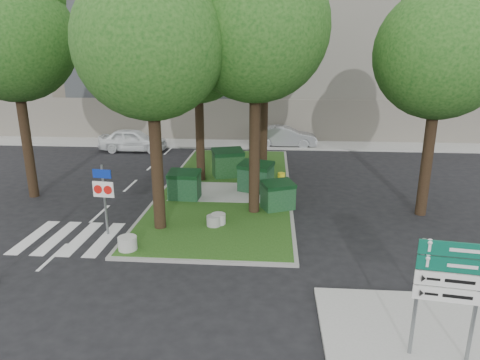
# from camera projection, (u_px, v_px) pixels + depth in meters

# --- Properties ---
(ground) EXTENTS (120.00, 120.00, 0.00)m
(ground) POSITION_uv_depth(u_px,v_px,m) (186.00, 262.00, 13.92)
(ground) COLOR black
(ground) RESTS_ON ground
(median_island) EXTENTS (6.00, 16.00, 0.12)m
(median_island) POSITION_uv_depth(u_px,v_px,m) (227.00, 187.00, 21.51)
(median_island) COLOR #1D4614
(median_island) RESTS_ON ground
(median_kerb) EXTENTS (6.30, 16.30, 0.10)m
(median_kerb) POSITION_uv_depth(u_px,v_px,m) (227.00, 187.00, 21.51)
(median_kerb) COLOR gray
(median_kerb) RESTS_ON ground
(sidewalk_corner) EXTENTS (5.00, 4.00, 0.12)m
(sidewalk_corner) POSITION_uv_depth(u_px,v_px,m) (429.00, 339.00, 10.07)
(sidewalk_corner) COLOR #999993
(sidewalk_corner) RESTS_ON ground
(building_sidewalk) EXTENTS (42.00, 3.00, 0.12)m
(building_sidewalk) POSITION_uv_depth(u_px,v_px,m) (236.00, 144.00, 31.58)
(building_sidewalk) COLOR #999993
(building_sidewalk) RESTS_ON ground
(zebra_crossing) EXTENTS (5.00, 3.00, 0.01)m
(zebra_crossing) POSITION_uv_depth(u_px,v_px,m) (93.00, 239.00, 15.63)
(zebra_crossing) COLOR silver
(zebra_crossing) RESTS_ON ground
(apartment_building) EXTENTS (41.00, 12.00, 16.00)m
(apartment_building) POSITION_uv_depth(u_px,v_px,m) (243.00, 35.00, 36.48)
(apartment_building) COLOR tan
(apartment_building) RESTS_ON ground
(tree_median_near_left) EXTENTS (5.20, 5.20, 10.53)m
(tree_median_near_left) POSITION_uv_depth(u_px,v_px,m) (152.00, 28.00, 14.38)
(tree_median_near_left) COLOR black
(tree_median_near_left) RESTS_ON ground
(tree_median_near_right) EXTENTS (5.60, 5.60, 11.46)m
(tree_median_near_right) POSITION_uv_depth(u_px,v_px,m) (258.00, 12.00, 15.84)
(tree_median_near_right) COLOR black
(tree_median_near_right) RESTS_ON ground
(tree_median_mid) EXTENTS (4.80, 4.80, 9.99)m
(tree_median_mid) POSITION_uv_depth(u_px,v_px,m) (199.00, 43.00, 20.65)
(tree_median_mid) COLOR black
(tree_median_mid) RESTS_ON ground
(tree_median_far) EXTENTS (5.80, 5.80, 11.93)m
(tree_median_far) POSITION_uv_depth(u_px,v_px,m) (267.00, 18.00, 22.90)
(tree_median_far) COLOR black
(tree_median_far) RESTS_ON ground
(tree_street_left) EXTENTS (5.40, 5.40, 11.00)m
(tree_street_left) POSITION_uv_depth(u_px,v_px,m) (13.00, 25.00, 18.15)
(tree_street_left) COLOR black
(tree_street_left) RESTS_ON ground
(tree_street_right) EXTENTS (5.00, 5.00, 10.06)m
(tree_street_right) POSITION_uv_depth(u_px,v_px,m) (444.00, 40.00, 16.08)
(tree_street_right) COLOR black
(tree_street_right) RESTS_ON ground
(dumpster_a) EXTENTS (1.47, 1.06, 1.32)m
(dumpster_a) POSITION_uv_depth(u_px,v_px,m) (184.00, 185.00, 19.46)
(dumpster_a) COLOR #0E3418
(dumpster_a) RESTS_ON median_island
(dumpster_b) EXTENTS (1.90, 1.58, 1.51)m
(dumpster_b) POSITION_uv_depth(u_px,v_px,m) (228.00, 163.00, 22.98)
(dumpster_b) COLOR #103714
(dumpster_b) RESTS_ON median_island
(dumpster_c) EXTENTS (1.84, 1.56, 1.45)m
(dumpster_c) POSITION_uv_depth(u_px,v_px,m) (256.00, 177.00, 20.51)
(dumpster_c) COLOR #10371D
(dumpster_c) RESTS_ON median_island
(dumpster_d) EXTENTS (1.59, 1.39, 1.23)m
(dumpster_d) POSITION_uv_depth(u_px,v_px,m) (278.00, 195.00, 18.17)
(dumpster_d) COLOR #123B1B
(dumpster_d) RESTS_ON median_island
(bollard_left) EXTENTS (0.64, 0.64, 0.46)m
(bollard_left) POSITION_uv_depth(u_px,v_px,m) (128.00, 243.00, 14.45)
(bollard_left) COLOR #AAA9A4
(bollard_left) RESTS_ON median_island
(bollard_right) EXTENTS (0.55, 0.55, 0.39)m
(bollard_right) POSITION_uv_depth(u_px,v_px,m) (214.00, 221.00, 16.48)
(bollard_right) COLOR gray
(bollard_right) RESTS_ON median_island
(bollard_mid) EXTENTS (0.57, 0.57, 0.41)m
(bollard_mid) POSITION_uv_depth(u_px,v_px,m) (218.00, 219.00, 16.64)
(bollard_mid) COLOR #ABABA5
(bollard_mid) RESTS_ON median_island
(litter_bin) EXTENTS (0.36, 0.36, 0.64)m
(litter_bin) POSITION_uv_depth(u_px,v_px,m) (281.00, 179.00, 21.50)
(litter_bin) COLOR yellow
(litter_bin) RESTS_ON median_island
(traffic_sign_pole) EXTENTS (0.81, 0.14, 2.69)m
(traffic_sign_pole) POSITION_uv_depth(u_px,v_px,m) (104.00, 190.00, 15.54)
(traffic_sign_pole) COLOR slate
(traffic_sign_pole) RESTS_ON ground
(directional_sign) EXTENTS (1.37, 0.26, 2.76)m
(directional_sign) POSITION_uv_depth(u_px,v_px,m) (449.00, 282.00, 8.87)
(directional_sign) COLOR slate
(directional_sign) RESTS_ON sidewalk_corner
(car_white) EXTENTS (4.60, 1.89, 1.56)m
(car_white) POSITION_uv_depth(u_px,v_px,m) (133.00, 140.00, 29.37)
(car_white) COLOR white
(car_white) RESTS_ON ground
(car_silver) EXTENTS (4.55, 1.62, 1.49)m
(car_silver) POSITION_uv_depth(u_px,v_px,m) (285.00, 137.00, 30.77)
(car_silver) COLOR #93979A
(car_silver) RESTS_ON ground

